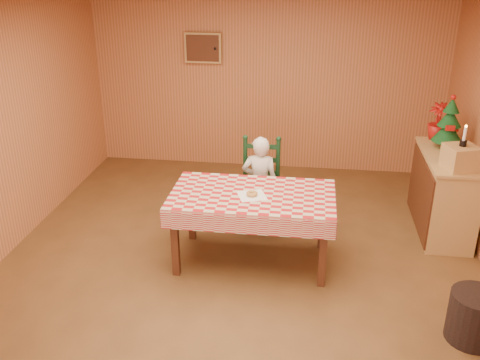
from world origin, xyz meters
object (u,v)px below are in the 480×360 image
ladder_chair (260,186)px  christmas_tree (449,124)px  dining_table (252,201)px  crate (461,158)px  seated_child (260,184)px  storage_bin (474,317)px  shelf_unit (443,193)px

ladder_chair → christmas_tree: 2.24m
dining_table → ladder_chair: ladder_chair is taller
dining_table → christmas_tree: bearing=30.1°
ladder_chair → crate: (2.08, -0.23, 0.55)m
seated_child → storage_bin: 2.63m
dining_table → storage_bin: dining_table is taller
christmas_tree → dining_table: bearing=-149.9°
ladder_chair → christmas_tree: size_ratio=1.74×
crate → storage_bin: 1.75m
storage_bin → shelf_unit: bearing=87.0°
storage_bin → crate: bearing=85.8°
crate → storage_bin: crate is taller
dining_table → ladder_chair: size_ratio=1.53×
shelf_unit → dining_table: bearing=-155.3°
christmas_tree → ladder_chair: bearing=-168.6°
dining_table → seated_child: size_ratio=1.47×
ladder_chair → shelf_unit: (2.07, 0.17, -0.04)m
crate → ladder_chair: bearing=173.7°
christmas_tree → seated_child: bearing=-167.1°
ladder_chair → seated_child: (-0.00, -0.06, 0.06)m
shelf_unit → crate: (0.01, -0.40, 0.59)m
seated_child → crate: size_ratio=3.75×
crate → seated_child: bearing=175.2°
dining_table → crate: size_ratio=5.52×
crate → christmas_tree: size_ratio=0.48×
dining_table → shelf_unit: size_ratio=1.34×
shelf_unit → storage_bin: bearing=-93.0°
storage_bin → seated_child: bearing=139.0°
dining_table → seated_child: bearing=90.0°
ladder_chair → shelf_unit: bearing=4.7°
dining_table → ladder_chair: bearing=90.0°
ladder_chair → shelf_unit: ladder_chair is taller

